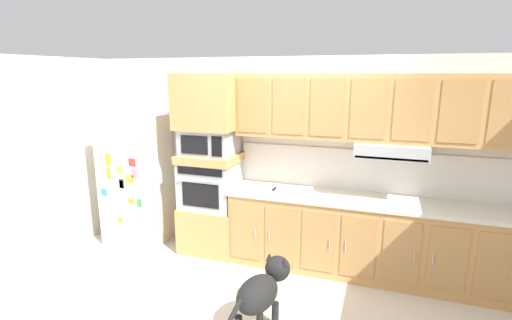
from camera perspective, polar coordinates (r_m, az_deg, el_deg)
name	(u,v)px	position (r m, az deg, el deg)	size (l,w,h in m)	color
ground_plane	(262,291)	(4.35, 0.86, -19.04)	(9.60, 9.60, 0.00)	beige
back_kitchen_wall	(289,157)	(4.87, 5.04, 0.40)	(6.20, 0.12, 2.50)	silver
side_panel_left	(49,159)	(5.39, -28.63, 0.07)	(0.12, 7.10, 2.50)	silver
refrigerator	(137,180)	(5.44, -17.42, -2.82)	(0.76, 0.73, 1.76)	silver
oven_base_cabinet	(212,228)	(5.15, -6.64, -10.04)	(0.74, 0.62, 0.60)	tan
built_in_oven	(211,184)	(4.94, -6.83, -3.63)	(0.70, 0.62, 0.60)	#A8AAAF
appliance_mid_shelf	(210,158)	(4.86, -6.93, 0.33)	(0.74, 0.62, 0.10)	tan
microwave	(209,142)	(4.82, -7.01, 2.76)	(0.64, 0.54, 0.32)	#A8AAAF
appliance_upper_cabinet	(208,102)	(4.76, -7.16, 8.71)	(0.74, 0.62, 0.68)	tan
lower_cabinet_run	(360,238)	(4.64, 15.36, -11.20)	(3.06, 0.63, 0.88)	tan
countertop_slab	(363,200)	(4.48, 15.71, -5.80)	(3.10, 0.64, 0.04)	silver
backsplash_panel	(366,171)	(4.68, 16.15, -1.58)	(3.10, 0.02, 0.50)	silver
upper_cabinet_with_hood	(371,110)	(4.40, 16.83, 7.18)	(3.06, 0.48, 0.88)	tan
screwdriver	(275,189)	(4.61, 2.89, -4.36)	(0.13, 0.12, 0.03)	black
dog	(263,289)	(3.61, 0.99, -18.84)	(0.41, 0.95, 0.63)	black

